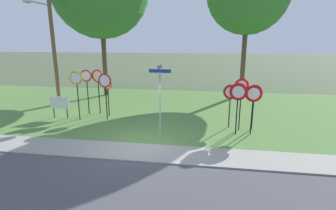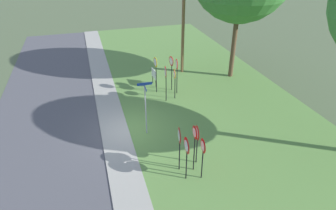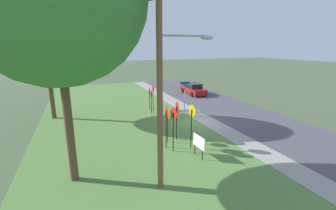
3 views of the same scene
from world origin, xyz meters
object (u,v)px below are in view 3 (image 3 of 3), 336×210
at_px(yield_sign_near_right, 157,92).
at_px(yield_sign_far_left, 150,93).
at_px(stop_sign_far_right, 174,120).
at_px(parked_sedan_distant, 193,89).
at_px(utility_pole, 164,78).
at_px(stop_sign_near_left, 192,117).
at_px(stop_sign_far_left, 168,119).
at_px(yield_sign_near_left, 152,96).
at_px(yield_sign_far_right, 153,92).
at_px(notice_board, 199,143).
at_px(street_name_post, 184,98).
at_px(stop_sign_near_right, 177,112).
at_px(stop_sign_far_center, 166,117).
at_px(oak_tree_right, 42,24).
at_px(yield_sign_center, 161,92).

relative_size(yield_sign_near_right, yield_sign_far_left, 1.04).
height_order(stop_sign_far_right, parked_sedan_distant, stop_sign_far_right).
distance_m(yield_sign_near_right, utility_pole, 12.91).
relative_size(stop_sign_near_left, yield_sign_near_right, 1.15).
xyz_separation_m(stop_sign_far_left, yield_sign_near_left, (6.70, -1.03, 0.03)).
relative_size(yield_sign_far_right, notice_board, 2.03).
bearing_deg(street_name_post, yield_sign_far_left, 22.12).
distance_m(stop_sign_far_left, yield_sign_far_left, 7.88).
bearing_deg(stop_sign_far_right, yield_sign_far_right, -17.36).
distance_m(stop_sign_near_right, yield_sign_near_right, 7.58).
distance_m(stop_sign_far_center, yield_sign_near_left, 7.56).
xyz_separation_m(yield_sign_near_right, oak_tree_right, (0.66, 9.09, 5.89)).
bearing_deg(yield_sign_center, yield_sign_far_right, 80.67).
bearing_deg(stop_sign_near_left, parked_sedan_distant, -32.12).
distance_m(yield_sign_far_left, notice_board, 10.35).
height_order(yield_sign_near_left, parked_sedan_distant, yield_sign_near_left).
bearing_deg(oak_tree_right, stop_sign_far_left, -139.06).
height_order(yield_sign_far_right, utility_pole, utility_pole).
bearing_deg(yield_sign_far_right, stop_sign_near_right, 176.82).
bearing_deg(yield_sign_near_left, stop_sign_near_right, -175.73).
bearing_deg(stop_sign_far_center, yield_sign_near_left, -3.54).
bearing_deg(yield_sign_near_left, stop_sign_far_left, 178.57).
bearing_deg(stop_sign_far_center, oak_tree_right, 44.34).
xyz_separation_m(stop_sign_near_right, stop_sign_far_left, (-0.15, 0.68, -0.29)).
bearing_deg(stop_sign_near_right, notice_board, -168.55).
bearing_deg(yield_sign_near_left, oak_tree_right, 86.43).
distance_m(yield_sign_far_left, oak_tree_right, 10.30).
bearing_deg(yield_sign_center, stop_sign_near_left, -178.01).
distance_m(stop_sign_near_right, utility_pole, 5.93).
xyz_separation_m(stop_sign_near_right, stop_sign_far_center, (-0.87, 1.06, 0.05)).
bearing_deg(yield_sign_near_left, yield_sign_far_right, -27.43).
height_order(stop_sign_far_left, utility_pole, utility_pole).
xyz_separation_m(yield_sign_near_right, parked_sedan_distant, (5.46, -6.70, -1.12)).
distance_m(stop_sign_far_center, yield_sign_far_right, 8.07).
height_order(stop_sign_near_left, stop_sign_near_right, stop_sign_near_left).
distance_m(stop_sign_far_center, street_name_post, 5.31).
height_order(stop_sign_far_right, yield_sign_far_left, stop_sign_far_right).
relative_size(stop_sign_near_right, street_name_post, 0.79).
relative_size(stop_sign_far_left, stop_sign_far_right, 0.84).
xyz_separation_m(stop_sign_near_left, parked_sedan_distant, (14.40, -7.62, -1.34)).
bearing_deg(street_name_post, yield_sign_center, 14.57).
bearing_deg(stop_sign_far_right, stop_sign_near_right, -37.43).
bearing_deg(yield_sign_far_right, street_name_post, -155.87).
bearing_deg(yield_sign_near_left, notice_board, -174.00).
relative_size(yield_sign_near_left, yield_sign_near_right, 0.93).
distance_m(yield_sign_near_left, oak_tree_right, 10.31).
height_order(stop_sign_far_center, notice_board, stop_sign_far_center).
distance_m(yield_sign_center, street_name_post, 3.50).
bearing_deg(yield_sign_center, utility_pole, 169.98).
distance_m(yield_sign_far_right, street_name_post, 3.91).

